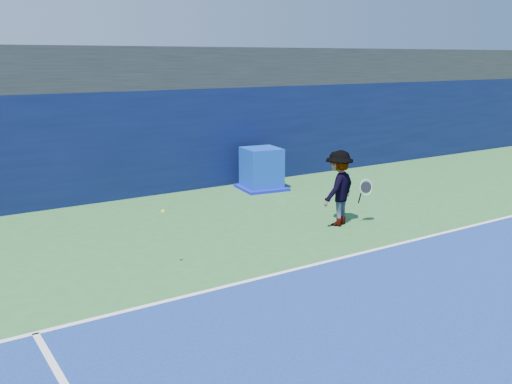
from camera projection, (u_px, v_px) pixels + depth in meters
ground at (433, 327)px, 8.45m from camera, size 80.00×80.00×0.00m
baseline at (308, 266)px, 10.89m from camera, size 24.00×0.10×0.01m
stadium_band at (135, 68)px, 17.01m from camera, size 36.00×3.00×1.20m
back_wall_assembly at (151, 141)px, 16.67m from camera, size 36.00×1.03×3.00m
equipment_cart at (262, 170)px, 17.21m from camera, size 1.48×1.48×1.25m
tennis_player at (339, 188)px, 13.43m from camera, size 1.42×1.06×1.79m
tennis_ball at (163, 211)px, 10.46m from camera, size 0.07×0.07×0.07m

